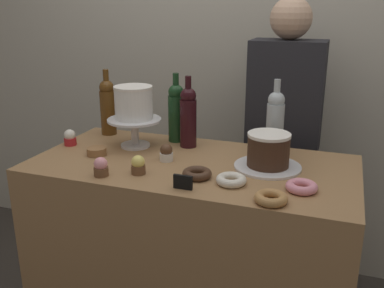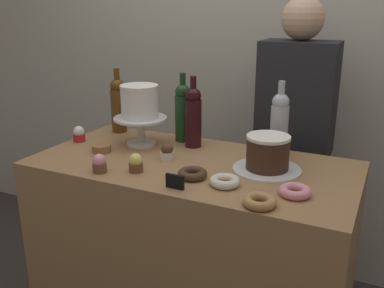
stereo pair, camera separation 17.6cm
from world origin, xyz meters
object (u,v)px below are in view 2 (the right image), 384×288
object	(u,v)px
wine_bottle_clear	(279,123)
wine_bottle_dark_red	(193,116)
white_layer_cake	(140,101)
donut_chocolate	(192,174)
price_sign_chalkboard	(175,182)
cupcake_vanilla	(79,134)
wine_bottle_green	(183,111)
cupcake_lemon	(136,163)
cake_stand_pedestal	(140,126)
cookie_stack	(101,148)
donut_pink	(295,191)
wine_bottle_amber	(118,104)
chocolate_round_cake	(268,152)
cupcake_chocolate	(167,152)
cupcake_strawberry	(99,164)
barista_figure	(293,154)
donut_maple	(260,201)
donut_sugar	(225,181)

from	to	relation	value
wine_bottle_clear	wine_bottle_dark_red	bearing A→B (deg)	-173.94
white_layer_cake	donut_chocolate	bearing A→B (deg)	-33.59
price_sign_chalkboard	cupcake_vanilla	bearing A→B (deg)	156.43
wine_bottle_green	donut_chocolate	world-z (taller)	wine_bottle_green
wine_bottle_green	cupcake_lemon	size ratio (longest dim) A/B	4.38
cake_stand_pedestal	white_layer_cake	bearing A→B (deg)	180.00
wine_bottle_green	cookie_stack	distance (m)	0.42
donut_chocolate	wine_bottle_green	bearing A→B (deg)	121.15
donut_chocolate	donut_pink	distance (m)	0.39
cake_stand_pedestal	wine_bottle_amber	distance (m)	0.26
chocolate_round_cake	cupcake_chocolate	distance (m)	0.42
wine_bottle_dark_red	cupcake_strawberry	distance (m)	0.50
white_layer_cake	chocolate_round_cake	world-z (taller)	white_layer_cake
wine_bottle_amber	cupcake_strawberry	size ratio (longest dim) A/B	4.38
wine_bottle_dark_red	price_sign_chalkboard	xyz separation A→B (m)	(0.15, -0.46, -0.12)
cupcake_strawberry	chocolate_round_cake	bearing A→B (deg)	27.02
wine_bottle_dark_red	donut_pink	size ratio (longest dim) A/B	2.91
donut_chocolate	cookie_stack	distance (m)	0.50
cupcake_vanilla	cupcake_lemon	xyz separation A→B (m)	(0.46, -0.21, 0.00)
wine_bottle_dark_red	cupcake_lemon	bearing A→B (deg)	-99.67
wine_bottle_dark_red	cupcake_chocolate	size ratio (longest dim) A/B	4.38
cookie_stack	wine_bottle_clear	bearing A→B (deg)	21.95
wine_bottle_amber	barista_figure	size ratio (longest dim) A/B	0.20
wine_bottle_clear	donut_maple	world-z (taller)	wine_bottle_clear
cake_stand_pedestal	donut_sugar	bearing A→B (deg)	-27.55
cupcake_vanilla	price_sign_chalkboard	world-z (taller)	cupcake_vanilla
wine_bottle_clear	barista_figure	xyz separation A→B (m)	(-0.00, 0.34, -0.24)
white_layer_cake	cupcake_strawberry	xyz separation A→B (m)	(0.04, -0.36, -0.17)
cupcake_lemon	cupcake_strawberry	bearing A→B (deg)	-151.66
price_sign_chalkboard	wine_bottle_green	bearing A→B (deg)	113.96
cupcake_chocolate	donut_chocolate	world-z (taller)	cupcake_chocolate
barista_figure	donut_sugar	bearing A→B (deg)	-96.33
donut_maple	barista_figure	size ratio (longest dim) A/B	0.07
donut_sugar	cookie_stack	xyz separation A→B (m)	(-0.63, 0.11, 0.00)
cake_stand_pedestal	price_sign_chalkboard	distance (m)	0.54
wine_bottle_dark_red	cupcake_chocolate	xyz separation A→B (m)	(-0.02, -0.21, -0.11)
chocolate_round_cake	donut_maple	world-z (taller)	chocolate_round_cake
wine_bottle_clear	wine_bottle_green	bearing A→B (deg)	177.70
wine_bottle_amber	donut_pink	bearing A→B (deg)	-21.50
cake_stand_pedestal	cookie_stack	xyz separation A→B (m)	(-0.10, -0.16, -0.07)
wine_bottle_green	cupcake_chocolate	xyz separation A→B (m)	(0.06, -0.27, -0.11)
cake_stand_pedestal	cupcake_vanilla	bearing A→B (deg)	-164.26
donut_chocolate	wine_bottle_dark_red	bearing A→B (deg)	115.14
donut_sugar	donut_pink	xyz separation A→B (m)	(0.25, 0.02, 0.00)
cupcake_vanilla	chocolate_round_cake	bearing A→B (deg)	0.98
cupcake_vanilla	donut_maple	world-z (taller)	cupcake_vanilla
donut_maple	price_sign_chalkboard	distance (m)	0.31
wine_bottle_amber	cupcake_strawberry	xyz separation A→B (m)	(0.26, -0.50, -0.11)
cake_stand_pedestal	white_layer_cake	size ratio (longest dim) A/B	1.41
cupcake_strawberry	wine_bottle_green	bearing A→B (deg)	78.16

